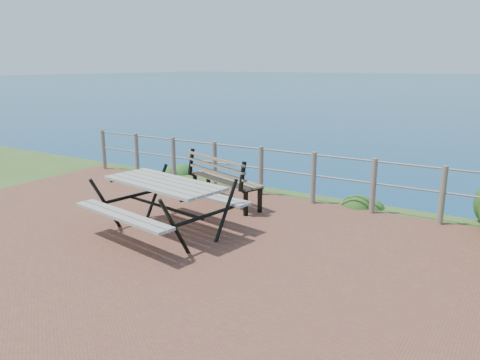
% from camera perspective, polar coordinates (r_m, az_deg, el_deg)
% --- Properties ---
extents(ground, '(10.00, 7.00, 0.12)m').
position_cam_1_polar(ground, '(7.08, -11.13, -8.14)').
color(ground, brown).
rests_on(ground, ground).
extents(safety_railing, '(9.40, 0.10, 1.00)m').
position_cam_1_polar(safety_railing, '(9.50, 2.57, 1.44)').
color(safety_railing, '#6B5B4C').
rests_on(safety_railing, ground).
extents(picnic_table, '(2.12, 1.73, 0.85)m').
position_cam_1_polar(picnic_table, '(7.38, -9.21, -2.66)').
color(picnic_table, gray).
rests_on(picnic_table, ground).
extents(park_bench, '(1.80, 0.99, 0.99)m').
position_cam_1_polar(park_bench, '(8.85, -1.79, 1.02)').
color(park_bench, brown).
rests_on(park_bench, ground).
extents(shrub_lip_west, '(0.68, 0.68, 0.38)m').
position_cam_1_polar(shrub_lip_west, '(11.77, -7.65, 0.91)').
color(shrub_lip_west, '#23511E').
rests_on(shrub_lip_west, ground).
extents(shrub_lip_east, '(0.66, 0.66, 0.36)m').
position_cam_1_polar(shrub_lip_east, '(9.21, 15.00, -3.13)').
color(shrub_lip_east, '#234916').
rests_on(shrub_lip_east, ground).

